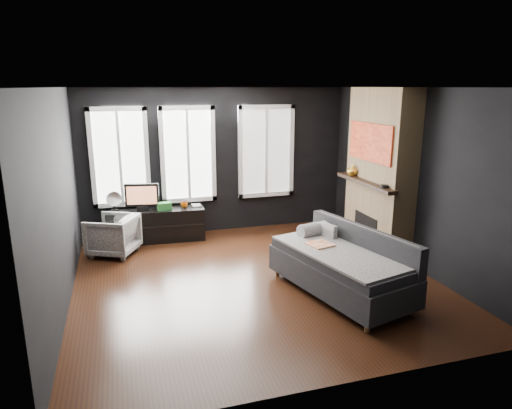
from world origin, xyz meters
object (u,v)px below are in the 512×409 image
object	(u,v)px
mantel_vase	(353,170)
armchair	(113,233)
media_console	(156,224)
book	(192,200)
mug	(184,204)
sofa	(340,263)
monitor	(142,195)

from	to	relation	value
mantel_vase	armchair	bearing A→B (deg)	170.73
armchair	media_console	xyz separation A→B (m)	(0.75, 0.54, -0.07)
media_console	book	distance (m)	0.77
armchair	book	xyz separation A→B (m)	(1.41, 0.55, 0.33)
media_console	mantel_vase	distance (m)	3.61
armchair	mug	size ratio (longest dim) A/B	5.83
media_console	sofa	bearing A→B (deg)	-50.45
media_console	mantel_vase	size ratio (longest dim) A/B	8.41
book	mantel_vase	size ratio (longest dim) A/B	1.08
media_console	mantel_vase	world-z (taller)	mantel_vase
monitor	book	bearing A→B (deg)	10.62
monitor	mantel_vase	bearing A→B (deg)	-8.96
armchair	mantel_vase	bearing A→B (deg)	106.86
media_console	monitor	size ratio (longest dim) A/B	2.84
sofa	media_console	distance (m)	3.68
sofa	mug	world-z (taller)	sofa
sofa	armchair	world-z (taller)	sofa
armchair	monitor	size ratio (longest dim) A/B	1.21
sofa	monitor	world-z (taller)	monitor
armchair	monitor	distance (m)	0.90
sofa	mantel_vase	world-z (taller)	mantel_vase
monitor	mug	distance (m)	0.76
armchair	media_console	size ratio (longest dim) A/B	0.43
media_console	mantel_vase	bearing A→B (deg)	-16.56
media_console	mug	bearing A→B (deg)	-2.16
monitor	mug	size ratio (longest dim) A/B	4.81
media_console	mug	distance (m)	0.62
armchair	media_console	world-z (taller)	armchair
sofa	monitor	xyz separation A→B (m)	(-2.38, 2.98, 0.41)
media_console	mug	xyz separation A→B (m)	(0.51, -0.05, 0.35)
media_console	mug	world-z (taller)	mug
armchair	book	bearing A→B (deg)	137.49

